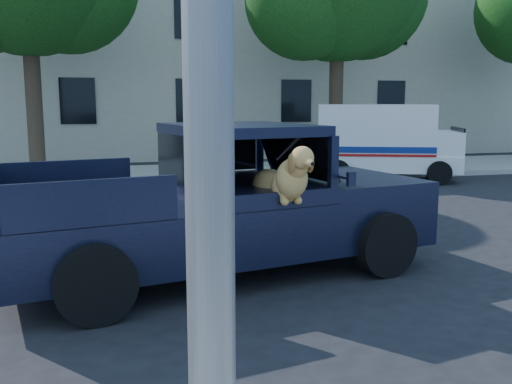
# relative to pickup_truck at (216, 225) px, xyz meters

# --- Properties ---
(ground) EXTENTS (120.00, 120.00, 0.00)m
(ground) POSITION_rel_pickup_truck_xyz_m (0.80, 0.45, -0.65)
(ground) COLOR black
(ground) RESTS_ON ground
(far_sidewalk) EXTENTS (60.00, 4.00, 0.15)m
(far_sidewalk) POSITION_rel_pickup_truck_xyz_m (0.80, 9.65, -0.57)
(far_sidewalk) COLOR gray
(far_sidewalk) RESTS_ON ground
(lane_stripes) EXTENTS (21.60, 0.14, 0.01)m
(lane_stripes) POSITION_rel_pickup_truck_xyz_m (2.80, 3.85, -0.64)
(lane_stripes) COLOR silver
(lane_stripes) RESTS_ON ground
(building_main) EXTENTS (26.00, 6.00, 9.00)m
(building_main) POSITION_rel_pickup_truck_xyz_m (3.80, 16.95, 3.85)
(building_main) COLOR beige
(building_main) RESTS_ON ground
(pickup_truck) EXTENTS (5.65, 3.18, 1.91)m
(pickup_truck) POSITION_rel_pickup_truck_xyz_m (0.00, 0.00, 0.00)
(pickup_truck) COLOR black
(pickup_truck) RESTS_ON ground
(mail_truck) EXTENTS (4.22, 3.04, 2.10)m
(mail_truck) POSITION_rel_pickup_truck_xyz_m (6.21, 7.53, 0.27)
(mail_truck) COLOR silver
(mail_truck) RESTS_ON ground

